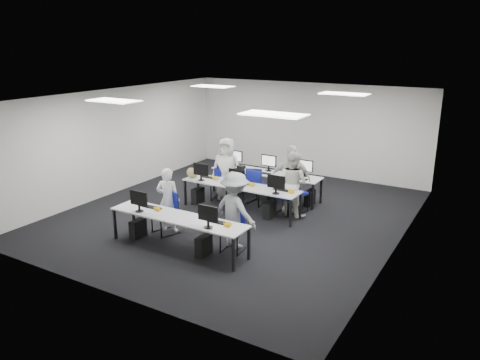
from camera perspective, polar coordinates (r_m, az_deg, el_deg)
The scene contains 23 objects.
room at distance 11.60m, azimuth -0.45°, elevation 2.78°, with size 9.00×9.02×3.00m.
ceiling_panels at distance 11.33m, azimuth -0.47°, elevation 10.09°, with size 5.20×4.60×0.02m.
desk_front at distance 9.96m, azimuth -7.59°, elevation -4.69°, with size 3.20×0.70×0.73m.
desk_mid at distance 11.98m, azimuth 0.05°, elevation -0.83°, with size 3.20×0.70×0.73m.
desk_back at distance 13.16m, azimuth 3.15°, elevation 0.74°, with size 3.20×0.70×0.73m.
equipment_front at distance 10.18m, azimuth -8.44°, elevation -6.21°, with size 2.51×0.41×1.19m.
equipment_mid at distance 12.16m, azimuth -0.77°, elevation -2.17°, with size 2.91×0.41×1.19m.
equipment_back at distance 13.18m, azimuth 3.90°, elevation -0.70°, with size 2.91×0.41×1.19m.
chair_0 at distance 10.93m, azimuth -9.02°, elevation -4.89°, with size 0.62×0.65×0.96m.
chair_1 at distance 9.93m, azimuth -0.83°, elevation -7.12°, with size 0.48×0.51×0.88m.
chair_2 at distance 13.12m, azimuth -2.38°, elevation -0.99°, with size 0.63×0.65×0.98m.
chair_3 at distance 12.67m, azimuth 1.52°, elevation -1.67°, with size 0.60×0.63×0.94m.
chair_4 at distance 12.08m, azimuth 5.61°, elevation -2.78°, with size 0.47×0.51×0.88m.
chair_5 at distance 13.35m, azimuth -2.10°, elevation -0.84°, with size 0.55×0.58×0.86m.
chair_6 at distance 12.75m, azimuth 2.22°, elevation -1.53°, with size 0.52×0.56×0.97m.
chair_7 at distance 12.21m, azimuth 6.72°, elevation -2.45°, with size 0.63×0.66×0.98m.
handbag at distance 12.62m, azimuth -5.86°, elevation 0.88°, with size 0.34×0.22×0.28m, color olive.
student_0 at distance 10.89m, azimuth -8.74°, elevation -2.41°, with size 0.55×0.36×1.52m, color silver.
student_1 at distance 11.83m, azimuth 6.45°, elevation -0.42°, with size 0.81×0.63×1.66m, color silver.
student_2 at distance 12.99m, azimuth -1.63°, elevation 1.39°, with size 0.84×0.55×1.73m, color silver.
student_3 at distance 12.09m, azimuth 6.15°, elevation 0.18°, with size 1.02×0.43×1.75m, color silver.
photographer at distance 9.91m, azimuth -0.62°, elevation -3.70°, with size 1.08×0.62×1.67m, color slate.
dslr_camera at distance 9.77m, azimuth 0.09°, elevation 1.47°, with size 0.14×0.18×0.10m, color black.
Camera 1 is at (5.80, -9.65, 4.28)m, focal length 35.00 mm.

